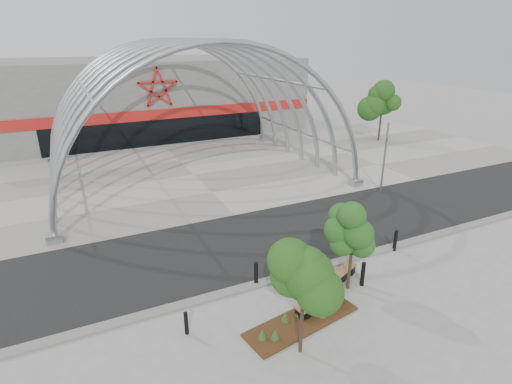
% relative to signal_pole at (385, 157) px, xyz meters
% --- Properties ---
extents(ground, '(140.00, 140.00, 0.00)m').
position_rel_signal_pole_xyz_m(ground, '(-10.84, -6.28, -2.57)').
color(ground, gray).
rests_on(ground, ground).
extents(road, '(140.00, 7.00, 0.02)m').
position_rel_signal_pole_xyz_m(road, '(-10.84, -2.78, -2.56)').
color(road, black).
rests_on(road, ground).
extents(forecourt, '(60.00, 17.00, 0.04)m').
position_rel_signal_pole_xyz_m(forecourt, '(-10.84, 9.22, -2.55)').
color(forecourt, gray).
rests_on(forecourt, ground).
extents(kerb, '(60.00, 0.50, 0.12)m').
position_rel_signal_pole_xyz_m(kerb, '(-10.84, -6.53, -2.51)').
color(kerb, slate).
rests_on(kerb, ground).
extents(arena_building, '(34.00, 15.24, 8.00)m').
position_rel_signal_pole_xyz_m(arena_building, '(-10.84, 27.17, 1.42)').
color(arena_building, slate).
rests_on(arena_building, ground).
extents(vault_canopy, '(20.80, 15.80, 20.36)m').
position_rel_signal_pole_xyz_m(vault_canopy, '(-10.84, 9.22, -2.55)').
color(vault_canopy, '#9FA4A9').
rests_on(vault_canopy, ground).
extents(planting_bed, '(4.88, 2.22, 0.50)m').
position_rel_signal_pole_xyz_m(planting_bed, '(-12.38, -9.45, -2.45)').
color(planting_bed, '#351E0C').
rests_on(planting_bed, ground).
extents(signal_pole, '(0.16, 0.70, 4.92)m').
position_rel_signal_pole_xyz_m(signal_pole, '(0.00, 0.00, 0.00)').
color(signal_pole, gray).
rests_on(signal_pole, ground).
extents(street_tree_0, '(1.77, 1.77, 4.03)m').
position_rel_signal_pole_xyz_m(street_tree_0, '(-13.17, -10.74, 0.32)').
color(street_tree_0, black).
rests_on(street_tree_0, ground).
extents(street_tree_1, '(1.71, 1.71, 4.04)m').
position_rel_signal_pole_xyz_m(street_tree_1, '(-9.32, -8.40, 0.33)').
color(street_tree_1, '#322318').
rests_on(street_tree_1, ground).
extents(bench_0, '(2.32, 0.82, 0.48)m').
position_rel_signal_pole_xyz_m(bench_0, '(-11.27, -9.15, -2.34)').
color(bench_0, black).
rests_on(bench_0, ground).
extents(bench_1, '(2.28, 1.33, 0.48)m').
position_rel_signal_pole_xyz_m(bench_1, '(-9.37, -7.82, -2.34)').
color(bench_1, black).
rests_on(bench_1, ground).
extents(bollard_0, '(0.15, 0.15, 0.94)m').
position_rel_signal_pole_xyz_m(bollard_0, '(-16.48, -8.18, -2.10)').
color(bollard_0, black).
rests_on(bollard_0, ground).
extents(bollard_1, '(0.18, 0.18, 1.11)m').
position_rel_signal_pole_xyz_m(bollard_1, '(-12.82, -6.45, -2.02)').
color(bollard_1, black).
rests_on(bollard_1, ground).
extents(bollard_2, '(0.16, 0.16, 1.01)m').
position_rel_signal_pole_xyz_m(bollard_2, '(-11.22, -6.50, -2.07)').
color(bollard_2, black).
rests_on(bollard_2, ground).
extents(bollard_3, '(0.18, 0.18, 1.14)m').
position_rel_signal_pole_xyz_m(bollard_3, '(-8.64, -8.50, -2.00)').
color(bollard_3, black).
rests_on(bollard_3, ground).
extents(bollard_4, '(0.18, 0.18, 1.13)m').
position_rel_signal_pole_xyz_m(bollard_4, '(-5.12, -6.77, -2.01)').
color(bollard_4, black).
rests_on(bollard_4, ground).
extents(bg_tree_1, '(2.70, 2.70, 5.91)m').
position_rel_signal_pole_xyz_m(bg_tree_1, '(10.16, 11.72, 1.68)').
color(bg_tree_1, '#301F17').
rests_on(bg_tree_1, ground).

